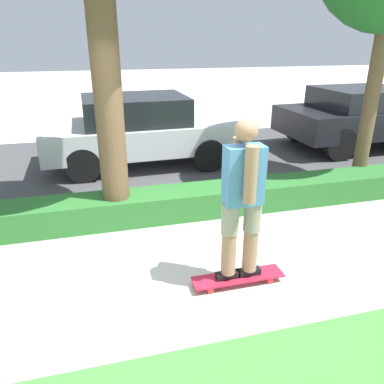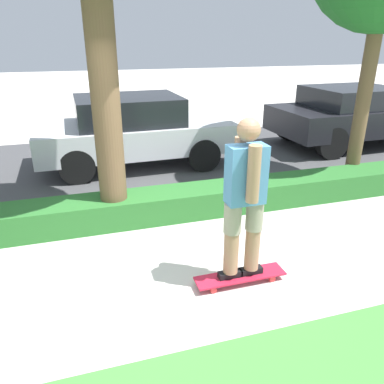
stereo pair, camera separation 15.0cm
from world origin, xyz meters
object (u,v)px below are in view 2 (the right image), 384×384
Objects in this scene: skateboard at (240,276)px; skater_person at (245,198)px; parked_car_middle at (134,129)px; parked_car_rear at (353,114)px.

skateboard is 0.59× the size of skater_person.
parked_car_middle is at bearing 95.60° from skater_person.
skater_person reaches higher than parked_car_middle.
skater_person is (-0.00, -0.00, 0.93)m from skateboard.
skater_person is at bearing -139.25° from parked_car_rear.
skater_person is at bearing -170.54° from skateboard.
skateboard is at bearing -85.81° from parked_car_middle.
skater_person is at bearing -85.81° from parked_car_middle.
parked_car_rear reaches higher than skateboard.
parked_car_middle is (-0.44, 4.51, -0.27)m from skater_person.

